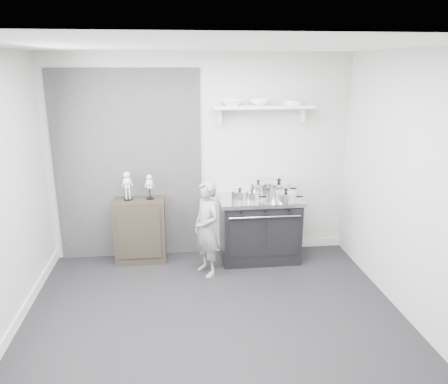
# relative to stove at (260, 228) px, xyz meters

# --- Properties ---
(ground) EXTENTS (4.00, 4.00, 0.00)m
(ground) POSITION_rel_stove_xyz_m (-0.75, -1.48, -0.43)
(ground) COLOR black
(ground) RESTS_ON ground
(room_shell) EXTENTS (4.02, 3.62, 2.71)m
(room_shell) POSITION_rel_stove_xyz_m (-0.84, -1.33, 1.20)
(room_shell) COLOR #B7B8B5
(room_shell) RESTS_ON ground
(wall_shelf) EXTENTS (1.30, 0.26, 0.24)m
(wall_shelf) POSITION_rel_stove_xyz_m (0.05, 0.20, 1.57)
(wall_shelf) COLOR silver
(wall_shelf) RESTS_ON room_shell
(stove) EXTENTS (1.07, 0.67, 0.86)m
(stove) POSITION_rel_stove_xyz_m (0.00, 0.00, 0.00)
(stove) COLOR black
(stove) RESTS_ON ground
(side_cabinet) EXTENTS (0.66, 0.38, 0.85)m
(side_cabinet) POSITION_rel_stove_xyz_m (-1.59, 0.13, -0.01)
(side_cabinet) COLOR black
(side_cabinet) RESTS_ON ground
(child) EXTENTS (0.46, 0.52, 1.21)m
(child) POSITION_rel_stove_xyz_m (-0.73, -0.37, 0.17)
(child) COLOR gray
(child) RESTS_ON ground
(pot_front_left) EXTENTS (0.31, 0.22, 0.18)m
(pot_front_left) POSITION_rel_stove_xyz_m (-0.29, -0.11, 0.50)
(pot_front_left) COLOR silver
(pot_front_left) RESTS_ON stove
(pot_back_left) EXTENTS (0.32, 0.24, 0.22)m
(pot_back_left) POSITION_rel_stove_xyz_m (-0.01, 0.10, 0.52)
(pot_back_left) COLOR silver
(pot_back_left) RESTS_ON stove
(pot_back_right) EXTENTS (0.40, 0.31, 0.22)m
(pot_back_right) POSITION_rel_stove_xyz_m (0.27, 0.12, 0.51)
(pot_back_right) COLOR silver
(pot_back_right) RESTS_ON stove
(pot_front_right) EXTENTS (0.37, 0.28, 0.17)m
(pot_front_right) POSITION_rel_stove_xyz_m (0.29, -0.19, 0.49)
(pot_front_right) COLOR silver
(pot_front_right) RESTS_ON stove
(pot_front_center) EXTENTS (0.28, 0.19, 0.16)m
(pot_front_center) POSITION_rel_stove_xyz_m (-0.13, -0.14, 0.49)
(pot_front_center) COLOR silver
(pot_front_center) RESTS_ON stove
(skeleton_full) EXTENTS (0.12, 0.08, 0.43)m
(skeleton_full) POSITION_rel_stove_xyz_m (-1.72, 0.13, 0.64)
(skeleton_full) COLOR beige
(skeleton_full) RESTS_ON side_cabinet
(skeleton_torso) EXTENTS (0.11, 0.07, 0.38)m
(skeleton_torso) POSITION_rel_stove_xyz_m (-1.44, 0.13, 0.61)
(skeleton_torso) COLOR beige
(skeleton_torso) RESTS_ON side_cabinet
(bowl_large) EXTENTS (0.27, 0.27, 0.07)m
(bowl_large) POSITION_rel_stove_xyz_m (-0.35, 0.19, 1.64)
(bowl_large) COLOR white
(bowl_large) RESTS_ON wall_shelf
(bowl_small) EXTENTS (0.25, 0.25, 0.08)m
(bowl_small) POSITION_rel_stove_xyz_m (0.00, 0.19, 1.65)
(bowl_small) COLOR white
(bowl_small) RESTS_ON wall_shelf
(plate_stack) EXTENTS (0.25, 0.25, 0.06)m
(plate_stack) POSITION_rel_stove_xyz_m (0.44, 0.19, 1.64)
(plate_stack) COLOR silver
(plate_stack) RESTS_ON wall_shelf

